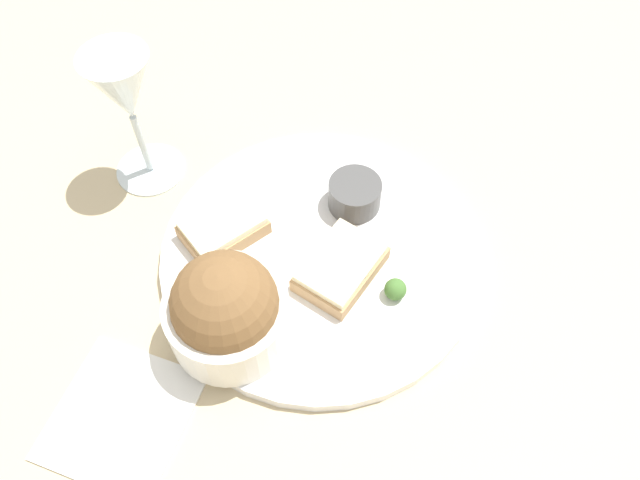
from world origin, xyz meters
The scene contains 9 objects.
ground_plane centered at (0.00, 0.00, 0.00)m, with size 4.00×4.00×0.00m, color #C6B289.
dinner_plate centered at (0.00, 0.00, 0.01)m, with size 0.33×0.33×0.01m.
salad_bowl centered at (-0.12, 0.04, 0.06)m, with size 0.12×0.12×0.10m.
sauce_ramekin centered at (0.07, -0.01, 0.03)m, with size 0.06×0.06×0.03m.
cheese_toast_near centered at (-0.02, -0.03, 0.03)m, with size 0.10×0.08×0.03m.
cheese_toast_far centered at (-0.02, 0.10, 0.03)m, with size 0.10×0.09×0.03m.
wine_glass centered at (0.03, 0.23, 0.12)m, with size 0.08×0.08×0.17m.
garnish centered at (-0.02, -0.09, 0.03)m, with size 0.02×0.02×0.02m.
napkin centered at (-0.23, 0.09, 0.00)m, with size 0.13×0.13×0.01m.
Camera 1 is at (-0.32, -0.14, 0.56)m, focal length 35.00 mm.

